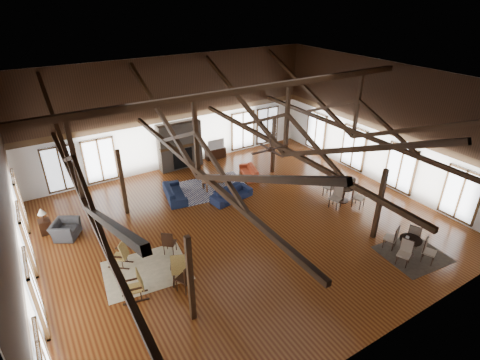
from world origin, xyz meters
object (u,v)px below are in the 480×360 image
sofa_navy_front (231,194)px  cafe_table_near (410,244)px  armchair (65,229)px  cafe_table_far (344,191)px  sofa_navy_left (175,193)px  tv_console (215,153)px  sofa_orange (249,172)px  coffee_table (214,180)px

sofa_navy_front → cafe_table_near: (3.65, -7.01, 0.19)m
armchair → cafe_table_near: size_ratio=0.55×
cafe_table_near → armchair: bearing=143.9°
sofa_navy_front → cafe_table_far: (4.43, -2.85, 0.23)m
sofa_navy_left → armchair: 5.01m
tv_console → sofa_navy_left: bearing=-140.8°
sofa_navy_front → armchair: armchair is taller
sofa_navy_left → armchair: (-4.97, -0.60, 0.04)m
sofa_navy_front → sofa_orange: 2.65m
sofa_orange → tv_console: tv_console is taller
cafe_table_far → sofa_navy_front: bearing=147.2°
sofa_navy_front → coffee_table: sofa_navy_front is taller
sofa_navy_left → tv_console: sofa_navy_left is taller
cafe_table_far → coffee_table: bearing=136.8°
sofa_orange → armchair: 9.30m
coffee_table → tv_console: size_ratio=1.20×
armchair → sofa_navy_left: bearing=-51.8°
sofa_navy_front → coffee_table: (-0.15, 1.44, 0.14)m
cafe_table_far → tv_console: bearing=110.5°
armchair → cafe_table_far: cafe_table_far is taller
sofa_navy_front → cafe_table_far: bearing=-42.3°
sofa_orange → cafe_table_far: size_ratio=0.85×
tv_console → sofa_navy_front: bearing=-109.1°
coffee_table → sofa_navy_front: bearing=-62.6°
sofa_navy_front → tv_console: bearing=61.3°
sofa_orange → coffee_table: sofa_orange is taller
armchair → tv_console: bearing=-35.7°
cafe_table_far → tv_console: cafe_table_far is taller
coffee_table → armchair: (-7.07, -0.52, -0.09)m
cafe_table_far → sofa_navy_left: bearing=146.7°
sofa_navy_front → cafe_table_near: bearing=-72.0°
cafe_table_near → sofa_navy_left: bearing=124.6°
tv_console → cafe_table_near: bearing=-80.1°
sofa_orange → armchair: armchair is taller
sofa_navy_front → cafe_table_near: 7.91m
cafe_table_near → cafe_table_far: bearing=79.4°
sofa_navy_front → tv_console: (1.62, 4.68, 0.00)m
armchair → coffee_table: bearing=-54.5°
sofa_navy_left → cafe_table_near: (5.90, -8.54, 0.18)m
coffee_table → cafe_table_near: cafe_table_near is taller
coffee_table → cafe_table_near: (3.80, -8.46, 0.05)m
cafe_table_near → cafe_table_far: 4.23m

